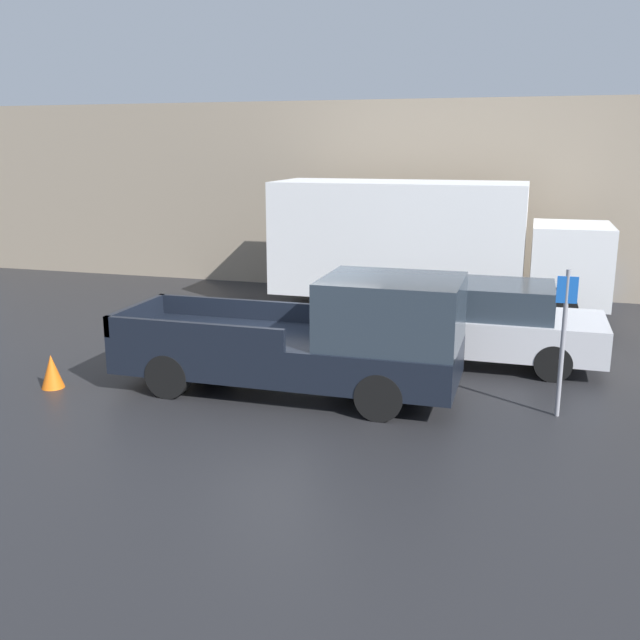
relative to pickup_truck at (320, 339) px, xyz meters
The scene contains 8 objects.
ground_plane 1.08m from the pickup_truck, 160.21° to the left, with size 60.00×60.00×0.00m, color #232326.
building_wall 9.26m from the pickup_truck, 93.17° to the left, with size 28.00×0.15×5.25m.
pickup_truck is the anchor object (origin of this frame).
car 3.49m from the pickup_truck, 49.37° to the left, with size 4.86×1.91×1.53m.
delivery_truck 6.56m from the pickup_truck, 83.43° to the left, with size 7.88×2.48×3.19m.
parking_sign 3.79m from the pickup_truck, ahead, with size 0.30×0.07×2.28m.
newspaper_box 10.09m from the pickup_truck, 60.44° to the left, with size 0.45×0.40×0.98m.
traffic_cone 4.63m from the pickup_truck, 167.49° to the right, with size 0.38×0.38×0.58m.
Camera 1 is at (3.70, -10.98, 4.04)m, focal length 40.00 mm.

